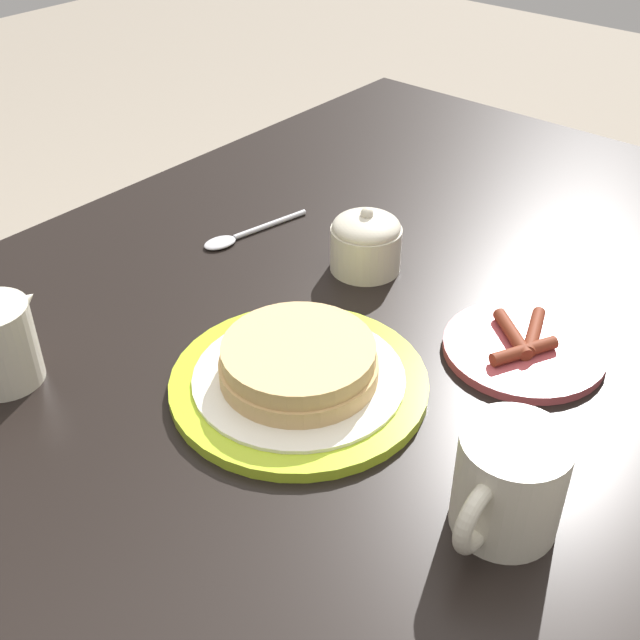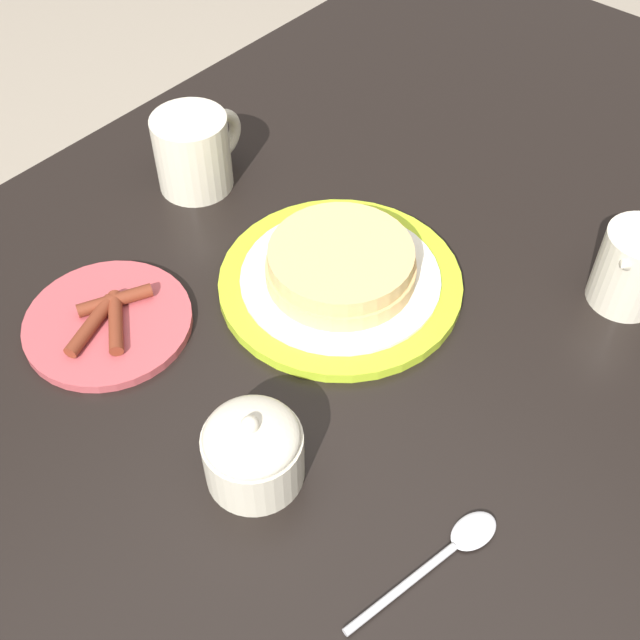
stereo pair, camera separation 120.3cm
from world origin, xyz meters
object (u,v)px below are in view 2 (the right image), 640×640
(pancake_plate, at_px, (341,273))
(side_plate_bacon, at_px, (108,322))
(sugar_bowl, at_px, (253,449))
(spoon, at_px, (450,550))
(coffee_mug, at_px, (195,151))
(creamer_pitcher, at_px, (634,266))

(pancake_plate, xyz_separation_m, side_plate_bacon, (-0.20, 0.14, -0.01))
(sugar_bowl, bearing_deg, pancake_plate, 21.89)
(sugar_bowl, distance_m, spoon, 0.18)
(pancake_plate, height_order, side_plate_bacon, pancake_plate)
(coffee_mug, bearing_deg, creamer_pitcher, -71.49)
(pancake_plate, height_order, sugar_bowl, sugar_bowl)
(creamer_pitcher, relative_size, sugar_bowl, 1.32)
(coffee_mug, bearing_deg, pancake_plate, -95.19)
(pancake_plate, height_order, coffee_mug, coffee_mug)
(pancake_plate, relative_size, side_plate_bacon, 1.51)
(coffee_mug, bearing_deg, side_plate_bacon, -155.70)
(side_plate_bacon, relative_size, coffee_mug, 1.41)
(coffee_mug, bearing_deg, spoon, -111.16)
(pancake_plate, relative_size, coffee_mug, 2.13)
(side_plate_bacon, xyz_separation_m, sugar_bowl, (-0.03, -0.23, 0.03))
(pancake_plate, xyz_separation_m, coffee_mug, (0.02, 0.24, 0.03))
(creamer_pitcher, bearing_deg, pancake_plate, 127.72)
(pancake_plate, xyz_separation_m, creamer_pitcher, (0.18, -0.23, 0.03))
(coffee_mug, xyz_separation_m, spoon, (-0.19, -0.50, -0.04))
(side_plate_bacon, bearing_deg, pancake_plate, -35.79)
(pancake_plate, distance_m, creamer_pitcher, 0.30)
(side_plate_bacon, distance_m, coffee_mug, 0.24)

